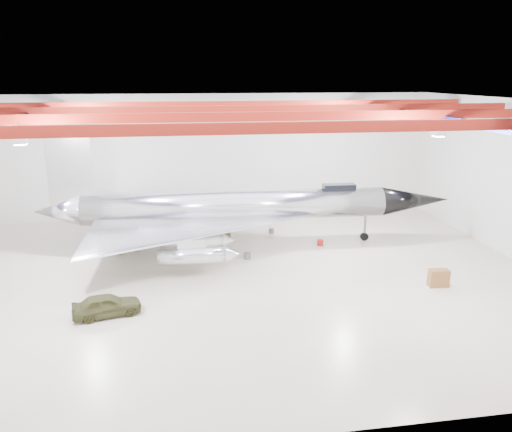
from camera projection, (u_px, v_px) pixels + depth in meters
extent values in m
plane|color=beige|center=(232.00, 277.00, 32.04)|extent=(40.00, 40.00, 0.00)
plane|color=silver|center=(212.00, 156.00, 44.80)|extent=(40.00, 0.00, 40.00)
plane|color=#0A0F38|center=(229.00, 102.00, 29.05)|extent=(40.00, 40.00, 0.00)
cube|color=maroon|center=(252.00, 128.00, 20.66)|extent=(39.50, 0.25, 0.50)
cube|color=maroon|center=(235.00, 117.00, 26.36)|extent=(39.50, 0.25, 0.50)
cube|color=maroon|center=(224.00, 110.00, 32.06)|extent=(39.50, 0.25, 0.50)
cube|color=maroon|center=(217.00, 104.00, 37.76)|extent=(39.50, 0.25, 0.50)
cube|color=#0E1154|center=(13.00, 121.00, 27.47)|extent=(0.25, 29.50, 0.40)
cube|color=#0E1154|center=(420.00, 116.00, 31.11)|extent=(0.25, 29.50, 0.40)
cube|color=silver|center=(20.00, 141.00, 22.18)|extent=(0.55, 0.55, 0.25)
cube|color=silver|center=(439.00, 133.00, 25.21)|extent=(0.55, 0.55, 0.25)
cube|color=silver|center=(72.00, 119.00, 33.59)|extent=(0.55, 0.55, 0.25)
cube|color=silver|center=(356.00, 115.00, 36.62)|extent=(0.55, 0.55, 0.25)
cylinder|color=silver|center=(236.00, 206.00, 37.20)|extent=(22.42, 3.01, 2.24)
cone|color=black|center=(415.00, 200.00, 38.86)|extent=(5.66, 2.43, 2.24)
cone|color=silver|center=(58.00, 211.00, 35.68)|extent=(3.43, 2.35, 2.24)
cube|color=silver|center=(70.00, 171.00, 35.02)|extent=(3.13, 0.24, 5.03)
cube|color=black|center=(339.00, 188.00, 37.81)|extent=(2.49, 0.98, 0.56)
cylinder|color=silver|center=(192.00, 256.00, 31.36)|extent=(4.28, 1.15, 1.01)
cylinder|color=silver|center=(192.00, 242.00, 34.03)|extent=(4.28, 1.15, 1.01)
cylinder|color=silver|center=(192.00, 215.00, 40.43)|extent=(4.28, 1.15, 1.01)
cylinder|color=silver|center=(192.00, 207.00, 43.10)|extent=(4.28, 1.15, 1.01)
cylinder|color=#59595B|center=(365.00, 228.00, 38.97)|extent=(0.20, 0.20, 2.01)
cylinder|color=black|center=(364.00, 237.00, 39.16)|extent=(0.63, 0.27, 0.63)
cylinder|color=#59595B|center=(176.00, 248.00, 34.58)|extent=(0.20, 0.20, 2.01)
cylinder|color=black|center=(176.00, 257.00, 34.77)|extent=(0.63, 0.27, 0.63)
cylinder|color=#59595B|center=(178.00, 225.00, 39.92)|extent=(0.20, 0.20, 2.01)
cylinder|color=black|center=(178.00, 233.00, 40.11)|extent=(0.63, 0.27, 0.63)
imported|color=#3B3C1E|center=(107.00, 305.00, 26.80)|extent=(3.83, 2.19, 1.23)
cube|color=brown|center=(439.00, 278.00, 30.54)|extent=(1.25, 0.70, 1.10)
cube|color=olive|center=(120.00, 252.00, 36.19)|extent=(0.58, 0.52, 0.34)
cube|color=#9F130F|center=(164.00, 244.00, 38.09)|extent=(0.46, 0.40, 0.27)
cylinder|color=#59595B|center=(247.00, 256.00, 35.22)|extent=(0.64, 0.64, 0.45)
cube|color=olive|center=(226.00, 234.00, 40.13)|extent=(0.66, 0.54, 0.45)
cube|color=#59595B|center=(137.00, 249.00, 36.80)|extent=(0.42, 0.37, 0.25)
cylinder|color=#9F130F|center=(320.00, 243.00, 38.06)|extent=(0.55, 0.55, 0.43)
cube|color=olive|center=(181.00, 259.00, 34.81)|extent=(0.58, 0.50, 0.35)
cylinder|color=#59595B|center=(271.00, 231.00, 41.00)|extent=(0.45, 0.45, 0.40)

